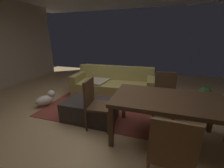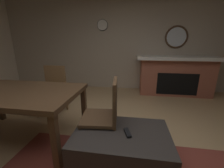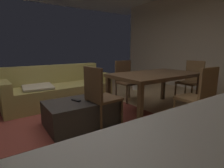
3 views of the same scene
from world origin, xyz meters
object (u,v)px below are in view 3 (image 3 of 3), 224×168
at_px(dining_chair_east, 192,78).
at_px(ottoman_coffee_table, 81,113).
at_px(dining_chair_south, 200,94).
at_px(couch, 58,90).
at_px(dining_chair_west, 99,94).
at_px(dining_chair_north, 126,78).
at_px(dining_table, 155,77).
at_px(potted_plant, 136,80).
at_px(tv_remote, 76,100).

bearing_deg(dining_chair_east, ottoman_coffee_table, 175.62).
bearing_deg(dining_chair_south, couch, 119.25).
height_order(couch, dining_chair_west, dining_chair_west).
bearing_deg(ottoman_coffee_table, dining_chair_north, 25.08).
bearing_deg(ottoman_coffee_table, couch, 86.93).
height_order(dining_chair_east, dining_chair_south, same).
bearing_deg(dining_chair_west, dining_table, 0.39).
relative_size(dining_chair_east, dining_chair_north, 1.00).
distance_m(couch, potted_plant, 2.35).
bearing_deg(couch, potted_plant, 0.19).
xyz_separation_m(dining_chair_west, potted_plant, (2.21, 1.59, -0.25)).
xyz_separation_m(couch, dining_chair_west, (0.14, -1.58, 0.22)).
xyz_separation_m(tv_remote, dining_chair_south, (1.52, -1.11, 0.12)).
xyz_separation_m(ottoman_coffee_table, dining_chair_west, (0.21, -0.22, 0.33)).
distance_m(couch, tv_remote, 1.36).
height_order(couch, dining_chair_east, dining_chair_east).
height_order(dining_chair_west, dining_chair_east, same).
relative_size(couch, dining_table, 1.36).
distance_m(ottoman_coffee_table, dining_chair_south, 1.85).
relative_size(couch, dining_chair_east, 2.48).
relative_size(dining_chair_east, dining_chair_south, 1.00).
height_order(ottoman_coffee_table, dining_chair_north, dining_chair_north).
relative_size(ottoman_coffee_table, dining_chair_north, 1.14).
bearing_deg(potted_plant, dining_chair_west, -144.27).
bearing_deg(dining_chair_west, ottoman_coffee_table, 134.38).
relative_size(couch, ottoman_coffee_table, 2.17).
bearing_deg(potted_plant, couch, -179.81).
distance_m(couch, dining_chair_west, 1.60).
relative_size(dining_table, dining_chair_west, 1.83).
relative_size(tv_remote, dining_chair_south, 0.17).
bearing_deg(dining_chair_east, tv_remote, 175.33).
bearing_deg(dining_table, dining_chair_west, -179.61).
height_order(ottoman_coffee_table, dining_chair_south, dining_chair_south).
relative_size(tv_remote, dining_chair_west, 0.17).
distance_m(ottoman_coffee_table, dining_table, 1.54).
xyz_separation_m(ottoman_coffee_table, potted_plant, (2.42, 1.37, 0.08)).
height_order(dining_table, dining_chair_east, dining_chair_east).
bearing_deg(dining_chair_south, tv_remote, 143.77).
distance_m(tv_remote, dining_chair_west, 0.38).
height_order(dining_chair_west, dining_chair_south, same).
distance_m(ottoman_coffee_table, dining_chair_east, 2.72).
bearing_deg(dining_chair_north, tv_remote, -156.52).
bearing_deg(dining_chair_west, potted_plant, 35.73).
bearing_deg(potted_plant, dining_chair_east, -80.12).
xyz_separation_m(dining_chair_north, potted_plant, (0.97, 0.69, -0.25)).
xyz_separation_m(couch, dining_table, (1.38, -1.57, 0.37)).
bearing_deg(ottoman_coffee_table, tv_remote, 164.05).
height_order(dining_chair_north, dining_chair_south, same).
relative_size(couch, potted_plant, 4.62).
xyz_separation_m(couch, tv_remote, (-0.14, -1.35, 0.11)).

